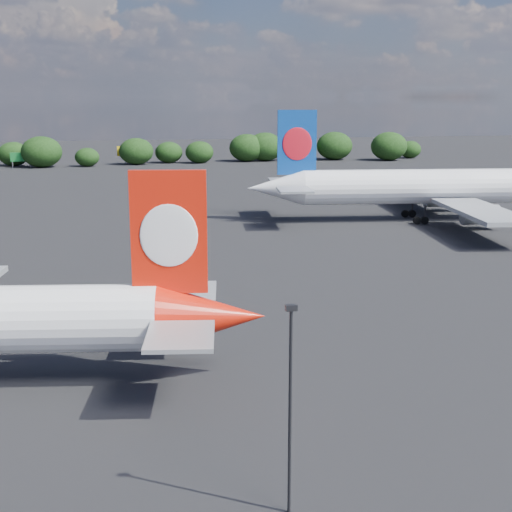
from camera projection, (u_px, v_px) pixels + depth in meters
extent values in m
plane|color=black|center=(72.00, 244.00, 99.69)|extent=(500.00, 500.00, 0.00)
cone|color=red|center=(212.00, 317.00, 50.76)|extent=(8.38, 6.03, 4.80)
cube|color=red|center=(169.00, 232.00, 49.29)|extent=(5.29, 1.36, 8.64)
ellipsoid|color=white|center=(169.00, 236.00, 49.05)|extent=(4.01, 0.87, 4.42)
ellipsoid|color=white|center=(169.00, 234.00, 49.61)|extent=(4.01, 0.87, 4.42)
cube|color=#989BA0|center=(180.00, 336.00, 45.44)|extent=(5.23, 6.41, 0.29)
cube|color=#989BA0|center=(188.00, 292.00, 55.74)|extent=(5.23, 6.41, 0.29)
cylinder|color=white|center=(433.00, 186.00, 117.55)|extent=(43.69, 11.32, 5.70)
cone|color=white|center=(275.00, 188.00, 115.44)|extent=(9.79, 6.84, 5.70)
cube|color=#0D3E94|center=(297.00, 142.00, 114.13)|extent=(6.29, 1.39, 10.26)
ellipsoid|color=red|center=(297.00, 144.00, 113.84)|extent=(4.78, 0.85, 5.24)
ellipsoid|color=red|center=(297.00, 144.00, 114.50)|extent=(4.78, 0.85, 5.24)
cube|color=#989BA0|center=(295.00, 190.00, 109.43)|extent=(5.98, 7.45, 0.34)
cube|color=#989BA0|center=(285.00, 181.00, 121.62)|extent=(5.98, 7.45, 0.34)
cube|color=#989BA0|center=(481.00, 211.00, 103.72)|extent=(10.33, 23.57, 0.63)
cube|color=#989BA0|center=(419.00, 186.00, 132.55)|extent=(10.33, 23.57, 0.63)
cylinder|color=#989BA0|center=(480.00, 215.00, 109.77)|extent=(6.05, 3.80, 3.08)
cube|color=#989BA0|center=(480.00, 210.00, 109.60)|extent=(2.53, 0.67, 1.37)
cylinder|color=#989BA0|center=(440.00, 198.00, 127.51)|extent=(6.05, 3.80, 3.08)
cube|color=#989BA0|center=(441.00, 194.00, 127.34)|extent=(2.53, 0.67, 1.37)
cylinder|color=black|center=(425.00, 214.00, 114.91)|extent=(0.36, 0.36, 2.85)
cylinder|color=black|center=(425.00, 220.00, 115.15)|extent=(1.31, 0.67, 1.25)
cylinder|color=black|center=(417.00, 220.00, 115.05)|extent=(1.31, 0.67, 1.25)
cylinder|color=black|center=(412.00, 207.00, 121.57)|extent=(0.36, 0.36, 2.85)
cylinder|color=black|center=(412.00, 214.00, 121.80)|extent=(1.31, 0.67, 1.25)
cylinder|color=black|center=(405.00, 214.00, 121.70)|extent=(1.31, 0.67, 1.25)
cylinder|color=black|center=(290.00, 415.00, 34.15)|extent=(0.16, 0.16, 10.41)
cube|color=black|center=(291.00, 308.00, 32.98)|extent=(0.55, 0.30, 0.28)
cube|color=#136226|center=(21.00, 157.00, 205.89)|extent=(6.00, 0.30, 2.60)
cylinder|color=gray|center=(13.00, 165.00, 205.85)|extent=(0.20, 0.20, 2.00)
cylinder|color=gray|center=(31.00, 164.00, 206.89)|extent=(0.20, 0.20, 2.00)
cube|color=yellow|center=(125.00, 151.00, 217.65)|extent=(5.00, 0.30, 3.00)
cylinder|color=gray|center=(126.00, 160.00, 218.25)|extent=(0.30, 0.30, 2.50)
ellipsoid|color=black|center=(14.00, 154.00, 212.11)|extent=(9.22, 7.80, 7.09)
ellipsoid|color=black|center=(42.00, 152.00, 207.19)|extent=(11.75, 9.95, 9.04)
ellipsoid|color=black|center=(87.00, 157.00, 210.45)|extent=(7.15, 6.05, 5.50)
ellipsoid|color=black|center=(136.00, 151.00, 216.10)|extent=(10.44, 8.84, 8.03)
ellipsoid|color=black|center=(169.00, 152.00, 221.67)|extent=(8.53, 7.22, 6.57)
ellipsoid|color=black|center=(199.00, 152.00, 221.04)|extent=(8.82, 7.46, 6.78)
ellipsoid|color=black|center=(247.00, 148.00, 226.63)|extent=(11.31, 9.57, 8.70)
ellipsoid|color=black|center=(265.00, 147.00, 228.38)|extent=(11.79, 9.98, 9.07)
ellipsoid|color=black|center=(301.00, 148.00, 229.60)|extent=(10.21, 8.64, 7.85)
ellipsoid|color=black|center=(335.00, 146.00, 232.54)|extent=(11.84, 10.02, 9.11)
ellipsoid|color=black|center=(389.00, 146.00, 230.14)|extent=(11.91, 10.08, 9.16)
ellipsoid|color=black|center=(410.00, 149.00, 239.26)|extent=(7.52, 6.37, 5.79)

